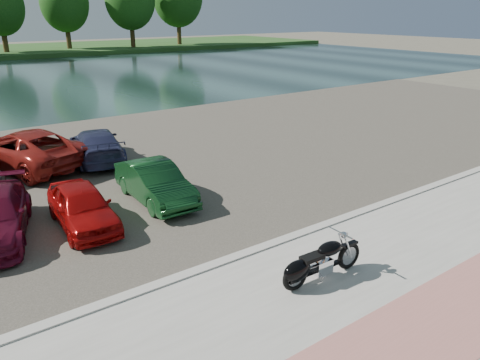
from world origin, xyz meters
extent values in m
plane|color=#595447|center=(0.00, 0.00, 0.00)|extent=(200.00, 200.00, 0.00)
cube|color=#9E9B95|center=(0.00, -1.00, 0.05)|extent=(60.00, 6.00, 0.10)
cube|color=#A8665E|center=(0.00, -2.50, 0.10)|extent=(60.00, 2.00, 0.01)
cube|color=#9E9B95|center=(0.00, 2.00, 0.07)|extent=(60.00, 0.30, 0.14)
cube|color=#3C3931|center=(0.00, 11.00, 0.02)|extent=(60.00, 18.00, 0.04)
cylinder|color=#3B2B15|center=(6.00, 66.00, 2.85)|extent=(0.70, 0.70, 4.50)
cylinder|color=#3B2B15|center=(15.00, 67.40, 3.08)|extent=(0.70, 0.70, 4.95)
ellipsoid|color=#123B10|center=(15.00, 67.40, 7.04)|extent=(6.93, 6.93, 8.32)
cylinder|color=#3B2B15|center=(24.00, 64.60, 3.30)|extent=(0.70, 0.70, 5.40)
cylinder|color=#3B2B15|center=(33.00, 66.00, 3.52)|extent=(0.70, 0.70, 5.85)
torus|color=black|center=(0.65, -0.01, 0.44)|extent=(0.68, 0.15, 0.68)
torus|color=black|center=(-1.00, 0.05, 0.44)|extent=(0.68, 0.15, 0.68)
cylinder|color=#B2B2B7|center=(0.65, -0.01, 0.44)|extent=(0.46, 0.08, 0.46)
cylinder|color=#B2B2B7|center=(-1.00, 0.05, 0.44)|extent=(0.46, 0.08, 0.46)
cylinder|color=silver|center=(0.50, -0.11, 0.74)|extent=(0.33, 0.06, 0.63)
cylinder|color=silver|center=(0.51, 0.09, 0.74)|extent=(0.33, 0.06, 0.63)
cylinder|color=silver|center=(0.32, 0.00, 1.13)|extent=(0.06, 0.75, 0.04)
sphere|color=silver|center=(0.42, -0.01, 1.05)|extent=(0.17, 0.17, 0.16)
sphere|color=silver|center=(0.49, -0.01, 1.05)|extent=(0.11, 0.11, 0.11)
cube|color=black|center=(0.65, -0.01, 0.75)|extent=(0.45, 0.16, 0.06)
cube|color=black|center=(-0.18, 0.02, 0.38)|extent=(1.20, 0.14, 0.08)
cube|color=silver|center=(-0.23, 0.02, 0.45)|extent=(0.46, 0.34, 0.34)
cylinder|color=silver|center=(-0.13, 0.02, 0.65)|extent=(0.25, 0.19, 0.27)
cylinder|color=silver|center=(-0.33, 0.02, 0.65)|extent=(0.25, 0.19, 0.27)
ellipsoid|color=black|center=(0.00, 0.01, 0.82)|extent=(0.69, 0.39, 0.32)
cube|color=black|center=(-0.53, 0.03, 0.76)|extent=(0.56, 0.30, 0.10)
ellipsoid|color=black|center=(-0.95, 0.05, 0.56)|extent=(0.74, 0.36, 0.50)
cube|color=black|center=(-1.00, 0.05, 0.49)|extent=(0.41, 0.19, 0.30)
cylinder|color=silver|center=(-0.52, 0.19, 0.32)|extent=(1.10, 0.13, 0.09)
cylinder|color=silver|center=(-0.52, 0.19, 0.40)|extent=(1.10, 0.13, 0.09)
cylinder|color=#B2B2B7|center=(-0.33, -0.16, 0.23)|extent=(0.03, 0.14, 0.22)
imported|color=#A30B0A|center=(-3.61, 6.16, 0.65)|extent=(1.65, 3.66, 1.22)
imported|color=#0F3A19|center=(-1.07, 6.66, 0.68)|extent=(1.47, 3.90, 1.27)
imported|color=maroon|center=(-3.57, 12.76, 0.80)|extent=(4.08, 6.00, 1.53)
imported|color=#2A2D52|center=(-1.02, 12.08, 0.70)|extent=(2.75, 4.83, 1.32)
camera|label=1|loc=(-7.21, -6.41, 5.90)|focal=35.00mm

